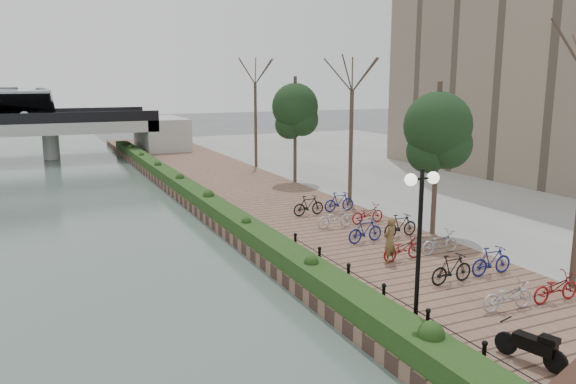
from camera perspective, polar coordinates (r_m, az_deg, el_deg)
promenade at (r=30.42m, az=-1.68°, el=-1.63°), size 8.00×75.00×0.50m
inland_pavement at (r=39.37m, az=20.30°, el=0.64°), size 24.00×75.00×0.50m
hedge at (r=31.53m, az=-9.17°, el=-0.29°), size 1.10×56.00×0.60m
chain_fence at (r=16.05m, az=11.73°, el=-11.67°), size 0.10×14.10×0.70m
lamppost at (r=14.83m, az=13.31°, el=-2.18°), size 1.02×0.32×4.34m
motorcycle at (r=14.75m, az=23.41°, el=-14.06°), size 0.84×1.56×0.93m
pedestrian at (r=20.76m, az=10.29°, el=-4.83°), size 0.73×0.61×1.70m
bicycle_parking at (r=22.65m, az=11.64°, el=-4.50°), size 2.40×14.69×1.00m
street_trees at (r=27.54m, az=9.96°, el=4.11°), size 3.20×37.12×6.80m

